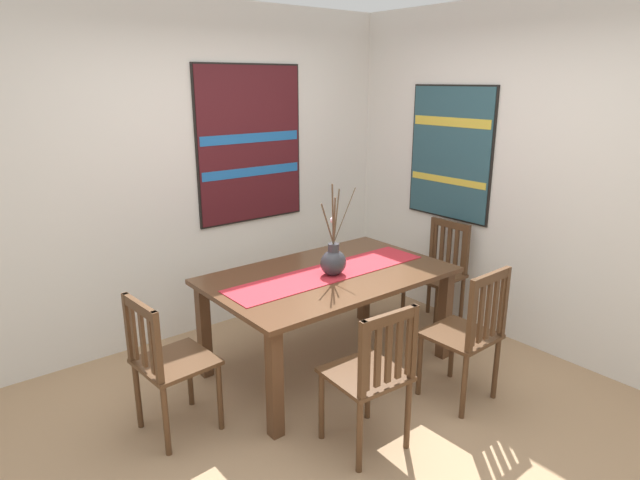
% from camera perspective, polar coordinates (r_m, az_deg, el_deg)
% --- Properties ---
extents(ground_plane, '(6.40, 6.40, 0.03)m').
position_cam_1_polar(ground_plane, '(3.68, 3.18, -18.34)').
color(ground_plane, '#A37F5B').
extents(wall_back, '(6.40, 0.12, 2.70)m').
position_cam_1_polar(wall_back, '(4.63, -12.15, 6.97)').
color(wall_back, silver).
rests_on(wall_back, ground_plane).
extents(wall_side, '(0.12, 6.40, 2.70)m').
position_cam_1_polar(wall_side, '(4.55, 21.32, 6.05)').
color(wall_side, silver).
rests_on(wall_side, ground_plane).
extents(dining_table, '(1.73, 1.06, 0.74)m').
position_cam_1_polar(dining_table, '(3.96, 0.91, -4.86)').
color(dining_table, '#51331E').
rests_on(dining_table, ground_plane).
extents(table_runner, '(1.60, 0.36, 0.01)m').
position_cam_1_polar(table_runner, '(3.92, 0.91, -3.47)').
color(table_runner, '#B7232D').
rests_on(table_runner, dining_table).
extents(centerpiece_vase, '(0.29, 0.17, 0.68)m').
position_cam_1_polar(centerpiece_vase, '(3.85, 1.42, -2.14)').
color(centerpiece_vase, '#333338').
rests_on(centerpiece_vase, dining_table).
extents(chair_0, '(0.45, 0.45, 0.91)m').
position_cam_1_polar(chair_0, '(3.17, 5.48, -13.84)').
color(chair_0, '#4C301C').
rests_on(chair_0, ground_plane).
extents(chair_1, '(0.43, 0.43, 0.91)m').
position_cam_1_polar(chair_1, '(4.84, 12.36, -3.15)').
color(chair_1, '#4C301C').
rests_on(chair_1, ground_plane).
extents(chair_2, '(0.45, 0.45, 0.90)m').
position_cam_1_polar(chair_2, '(3.42, -15.74, -12.24)').
color(chair_2, '#4C301C').
rests_on(chair_2, ground_plane).
extents(chair_3, '(0.43, 0.43, 0.95)m').
position_cam_1_polar(chair_3, '(3.72, 15.36, -9.34)').
color(chair_3, '#4C301C').
rests_on(chair_3, ground_plane).
extents(painting_on_back_wall, '(1.02, 0.05, 1.33)m').
position_cam_1_polar(painting_on_back_wall, '(4.75, -7.36, 9.92)').
color(painting_on_back_wall, black).
extents(painting_on_side_wall, '(0.05, 0.86, 1.15)m').
position_cam_1_polar(painting_on_side_wall, '(4.89, 13.57, 8.87)').
color(painting_on_side_wall, black).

